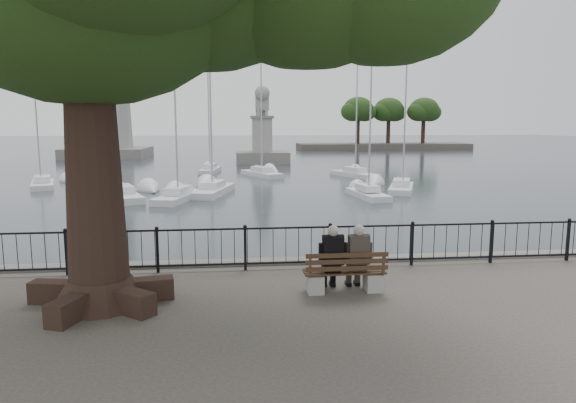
{
  "coord_description": "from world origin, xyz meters",
  "views": [
    {
      "loc": [
        -1.23,
        -9.15,
        3.36
      ],
      "look_at": [
        0.0,
        2.5,
        1.6
      ],
      "focal_mm": 32.0,
      "sensor_mm": 36.0,
      "label": 1
    }
  ],
  "objects": [
    {
      "name": "far_shore",
      "position": [
        25.54,
        79.46,
        3.0
      ],
      "size": [
        30.0,
        8.6,
        9.18
      ],
      "color": "#443F39",
      "rests_on": "ground"
    },
    {
      "name": "sailboat_f",
      "position": [
        1.09,
        34.41,
        -0.68
      ],
      "size": [
        3.49,
        5.45,
        10.82
      ],
      "color": "silver",
      "rests_on": "ground"
    },
    {
      "name": "sailboat_c",
      "position": [
        6.76,
        20.84,
        -0.68
      ],
      "size": [
        1.77,
        4.75,
        9.89
      ],
      "color": "silver",
      "rests_on": "ground"
    },
    {
      "name": "sailboat_i",
      "position": [
        -2.61,
        23.37,
        -0.7
      ],
      "size": [
        2.84,
        5.91,
        10.22
      ],
      "color": "silver",
      "rests_on": "ground"
    },
    {
      "name": "person_right",
      "position": [
        1.23,
        0.78,
        0.64
      ],
      "size": [
        0.41,
        0.68,
        1.39
      ],
      "color": "#2A2721",
      "rests_on": "ground"
    },
    {
      "name": "railing",
      "position": [
        0.0,
        2.5,
        0.56
      ],
      "size": [
        22.06,
        0.06,
        1.0
      ],
      "color": "black",
      "rests_on": "ground"
    },
    {
      "name": "harbor",
      "position": [
        0.0,
        3.0,
        -0.5
      ],
      "size": [
        260.0,
        260.0,
        1.2
      ],
      "color": "#67625A",
      "rests_on": "ground"
    },
    {
      "name": "sailboat_e",
      "position": [
        -14.66,
        28.27,
        -0.65
      ],
      "size": [
        2.89,
        5.19,
        11.4
      ],
      "color": "silver",
      "rests_on": "ground"
    },
    {
      "name": "lion_monument",
      "position": [
        2.0,
        49.93,
        1.2
      ],
      "size": [
        5.94,
        5.94,
        8.77
      ],
      "color": "#67625A",
      "rests_on": "ground"
    },
    {
      "name": "sailboat_d",
      "position": [
        9.73,
        23.46,
        -0.73
      ],
      "size": [
        3.14,
        5.25,
        8.44
      ],
      "color": "silver",
      "rests_on": "ground"
    },
    {
      "name": "sailboat_a",
      "position": [
        -7.83,
        21.65,
        -0.71
      ],
      "size": [
        3.47,
        5.71,
        9.83
      ],
      "color": "silver",
      "rests_on": "ground"
    },
    {
      "name": "bench",
      "position": [
        0.96,
        0.68,
        0.3
      ],
      "size": [
        1.66,
        0.5,
        0.87
      ],
      "color": "gray",
      "rests_on": "ground"
    },
    {
      "name": "sailboat_b",
      "position": [
        -4.47,
        20.81,
        -0.66
      ],
      "size": [
        2.69,
        5.15,
        11.28
      ],
      "color": "silver",
      "rests_on": "ground"
    },
    {
      "name": "person_left",
      "position": [
        0.71,
        0.77,
        0.64
      ],
      "size": [
        0.41,
        0.68,
        1.39
      ],
      "color": "black",
      "rests_on": "ground"
    },
    {
      "name": "sailboat_g",
      "position": [
        8.88,
        33.15,
        -0.68
      ],
      "size": [
        3.42,
        5.42,
        10.52
      ],
      "color": "silver",
      "rests_on": "ground"
    },
    {
      "name": "lighthouse",
      "position": [
        -18.0,
        62.0,
        12.34
      ],
      "size": [
        10.35,
        10.35,
        31.57
      ],
      "color": "#67625A",
      "rests_on": "ground"
    },
    {
      "name": "sailboat_h",
      "position": [
        -3.45,
        38.59,
        -0.65
      ],
      "size": [
        1.96,
        5.06,
        11.5
      ],
      "color": "silver",
      "rests_on": "ground"
    }
  ]
}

